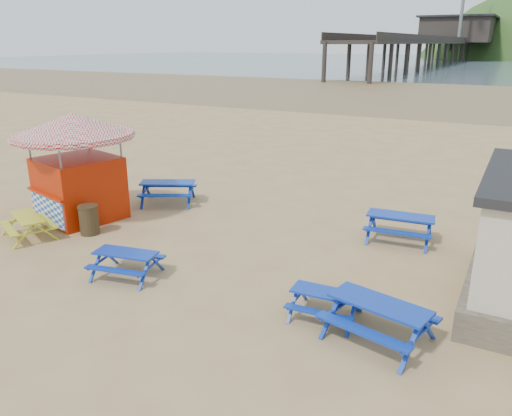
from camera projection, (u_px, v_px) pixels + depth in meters
The scene contains 12 objects.
ground at pixel (219, 251), 14.92m from camera, with size 400.00×400.00×0.00m, color tan.
wet_sand at pixel (461, 94), 60.84m from camera, with size 400.00×400.00×0.00m, color olive.
sea at pixel (509, 63), 156.87m from camera, with size 400.00×400.00×0.00m, color #4C606D.
picnic_table_blue_a at pixel (168, 192), 19.29m from camera, with size 2.57×2.40×0.86m.
picnic_table_blue_b at pixel (400, 228), 15.62m from camera, with size 2.16×1.81×0.84m.
picnic_table_blue_d at pixel (126, 264), 13.23m from camera, with size 1.90×1.64×0.70m.
picnic_table_blue_e at pixel (378, 321), 10.37m from camera, with size 2.37×2.06×0.86m.
picnic_table_blue_f at pixel (326, 305), 11.23m from camera, with size 1.61×1.33×0.65m.
picnic_table_yellow at pixel (29, 227), 15.88m from camera, with size 2.13×1.96×0.72m.
ice_cream_kiosk at pixel (76, 153), 17.05m from camera, with size 5.04×5.04×3.71m.
litter_bin at pixel (89, 220), 16.14m from camera, with size 0.66×0.66×0.97m.
pier at pixel (454, 44), 170.14m from camera, with size 24.00×220.00×39.29m.
Camera 1 is at (7.50, -11.57, 5.93)m, focal length 35.00 mm.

